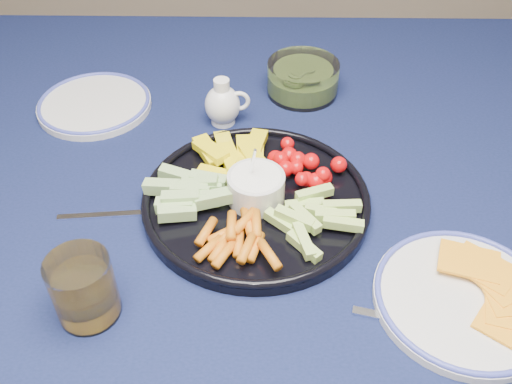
{
  "coord_description": "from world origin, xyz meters",
  "views": [
    {
      "loc": [
        0.06,
        -0.69,
        1.33
      ],
      "look_at": [
        0.05,
        -0.09,
        0.77
      ],
      "focal_mm": 40.0,
      "sensor_mm": 36.0,
      "label": 1
    }
  ],
  "objects_px": {
    "crudite_platter": "(254,197)",
    "juice_tumbler": "(85,291)",
    "dining_table": "(227,207)",
    "pickle_bowl": "(303,80)",
    "creamer_pitcher": "(223,104)",
    "cheese_plate": "(465,297)",
    "side_plate_extra": "(94,104)"
  },
  "relations": [
    {
      "from": "crudite_platter",
      "to": "juice_tumbler",
      "type": "bearing_deg",
      "value": -136.46
    },
    {
      "from": "dining_table",
      "to": "pickle_bowl",
      "type": "bearing_deg",
      "value": 59.11
    },
    {
      "from": "creamer_pitcher",
      "to": "juice_tumbler",
      "type": "relative_size",
      "value": 0.94
    },
    {
      "from": "dining_table",
      "to": "cheese_plate",
      "type": "height_order",
      "value": "cheese_plate"
    },
    {
      "from": "crudite_platter",
      "to": "cheese_plate",
      "type": "distance_m",
      "value": 0.31
    },
    {
      "from": "juice_tumbler",
      "to": "dining_table",
      "type": "bearing_deg",
      "value": 61.58
    },
    {
      "from": "cheese_plate",
      "to": "creamer_pitcher",
      "type": "bearing_deg",
      "value": 130.09
    },
    {
      "from": "crudite_platter",
      "to": "cheese_plate",
      "type": "relative_size",
      "value": 1.49
    },
    {
      "from": "dining_table",
      "to": "pickle_bowl",
      "type": "height_order",
      "value": "pickle_bowl"
    },
    {
      "from": "dining_table",
      "to": "cheese_plate",
      "type": "distance_m",
      "value": 0.42
    },
    {
      "from": "creamer_pitcher",
      "to": "crudite_platter",
      "type": "bearing_deg",
      "value": -74.85
    },
    {
      "from": "pickle_bowl",
      "to": "cheese_plate",
      "type": "xyz_separation_m",
      "value": [
        0.18,
        -0.48,
        -0.02
      ]
    },
    {
      "from": "crudite_platter",
      "to": "side_plate_extra",
      "type": "height_order",
      "value": "crudite_platter"
    },
    {
      "from": "creamer_pitcher",
      "to": "side_plate_extra",
      "type": "relative_size",
      "value": 0.42
    },
    {
      "from": "pickle_bowl",
      "to": "cheese_plate",
      "type": "distance_m",
      "value": 0.51
    },
    {
      "from": "dining_table",
      "to": "creamer_pitcher",
      "type": "relative_size",
      "value": 19.71
    },
    {
      "from": "crudite_platter",
      "to": "juice_tumbler",
      "type": "relative_size",
      "value": 3.68
    },
    {
      "from": "pickle_bowl",
      "to": "side_plate_extra",
      "type": "xyz_separation_m",
      "value": [
        -0.38,
        -0.06,
        -0.02
      ]
    },
    {
      "from": "dining_table",
      "to": "cheese_plate",
      "type": "bearing_deg",
      "value": -39.43
    },
    {
      "from": "crudite_platter",
      "to": "cheese_plate",
      "type": "xyz_separation_m",
      "value": [
        0.26,
        -0.17,
        -0.01
      ]
    },
    {
      "from": "dining_table",
      "to": "pickle_bowl",
      "type": "distance_m",
      "value": 0.28
    },
    {
      "from": "creamer_pitcher",
      "to": "cheese_plate",
      "type": "bearing_deg",
      "value": -49.91
    },
    {
      "from": "cheese_plate",
      "to": "juice_tumbler",
      "type": "bearing_deg",
      "value": -177.5
    },
    {
      "from": "crudite_platter",
      "to": "pickle_bowl",
      "type": "xyz_separation_m",
      "value": [
        0.08,
        0.31,
        0.01
      ]
    },
    {
      "from": "cheese_plate",
      "to": "side_plate_extra",
      "type": "xyz_separation_m",
      "value": [
        -0.56,
        0.42,
        -0.0
      ]
    },
    {
      "from": "dining_table",
      "to": "cheese_plate",
      "type": "xyz_separation_m",
      "value": [
        0.31,
        -0.26,
        0.1
      ]
    },
    {
      "from": "cheese_plate",
      "to": "side_plate_extra",
      "type": "relative_size",
      "value": 1.11
    },
    {
      "from": "pickle_bowl",
      "to": "juice_tumbler",
      "type": "relative_size",
      "value": 1.45
    },
    {
      "from": "side_plate_extra",
      "to": "crudite_platter",
      "type": "bearing_deg",
      "value": -40.77
    },
    {
      "from": "cheese_plate",
      "to": "crudite_platter",
      "type": "bearing_deg",
      "value": 147.37
    },
    {
      "from": "juice_tumbler",
      "to": "creamer_pitcher",
      "type": "bearing_deg",
      "value": 70.63
    },
    {
      "from": "creamer_pitcher",
      "to": "cheese_plate",
      "type": "height_order",
      "value": "creamer_pitcher"
    }
  ]
}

